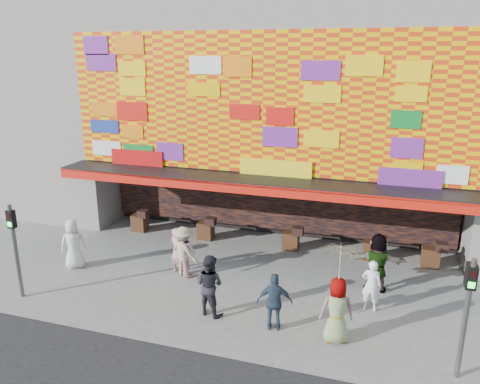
{
  "coord_description": "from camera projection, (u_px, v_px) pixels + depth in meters",
  "views": [
    {
      "loc": [
        4.16,
        -11.83,
        7.27
      ],
      "look_at": [
        -0.22,
        2.0,
        2.93
      ],
      "focal_mm": 35.0,
      "sensor_mm": 36.0,
      "label": 1
    }
  ],
  "objects": [
    {
      "name": "neighbor_left",
      "position": [
        33.0,
        79.0,
        23.44
      ],
      "size": [
        11.0,
        8.0,
        12.0
      ],
      "primitive_type": "cube",
      "color": "gray",
      "rests_on": "ground"
    },
    {
      "name": "ped_a",
      "position": [
        73.0,
        244.0,
        16.25
      ],
      "size": [
        1.03,
        0.95,
        1.77
      ],
      "primitive_type": "imported",
      "rotation": [
        0.0,
        0.0,
        3.72
      ],
      "color": "silver",
      "rests_on": "ground"
    },
    {
      "name": "ped_b",
      "position": [
        177.0,
        250.0,
        15.87
      ],
      "size": [
        0.7,
        0.58,
        1.64
      ],
      "primitive_type": "imported",
      "rotation": [
        0.0,
        0.0,
        2.77
      ],
      "color": "#CF859E",
      "rests_on": "ground"
    },
    {
      "name": "ped_g",
      "position": [
        337.0,
        310.0,
        12.03
      ],
      "size": [
        1.0,
        0.79,
        1.79
      ],
      "primitive_type": "imported",
      "rotation": [
        0.0,
        0.0,
        3.42
      ],
      "color": "gray",
      "rests_on": "ground"
    },
    {
      "name": "ped_h",
      "position": [
        371.0,
        285.0,
        13.56
      ],
      "size": [
        0.61,
        0.44,
        1.57
      ],
      "primitive_type": "imported",
      "rotation": [
        0.0,
        0.0,
        3.03
      ],
      "color": "white",
      "rests_on": "ground"
    },
    {
      "name": "ped_c",
      "position": [
        209.0,
        285.0,
        13.33
      ],
      "size": [
        1.03,
        0.89,
        1.82
      ],
      "primitive_type": "imported",
      "rotation": [
        0.0,
        0.0,
        2.89
      ],
      "color": "#232227",
      "rests_on": "ground"
    },
    {
      "name": "parasol",
      "position": [
        340.0,
        264.0,
        11.66
      ],
      "size": [
        1.29,
        1.31,
        1.97
      ],
      "color": "beige",
      "rests_on": "ground"
    },
    {
      "name": "signal_left",
      "position": [
        14.0,
        241.0,
        13.98
      ],
      "size": [
        0.22,
        0.2,
        3.0
      ],
      "color": "#59595B",
      "rests_on": "ground"
    },
    {
      "name": "ped_e",
      "position": [
        275.0,
        302.0,
        12.58
      ],
      "size": [
        1.02,
        0.58,
        1.65
      ],
      "primitive_type": "imported",
      "rotation": [
        0.0,
        0.0,
        3.33
      ],
      "color": "#2E4051",
      "rests_on": "ground"
    },
    {
      "name": "ground",
      "position": [
        227.0,
        304.0,
        14.09
      ],
      "size": [
        90.0,
        90.0,
        0.0
      ],
      "primitive_type": "plane",
      "color": "slate",
      "rests_on": "ground"
    },
    {
      "name": "signal_right",
      "position": [
        467.0,
        306.0,
        10.4
      ],
      "size": [
        0.22,
        0.2,
        3.0
      ],
      "color": "#59595B",
      "rests_on": "ground"
    },
    {
      "name": "ped_i",
      "position": [
        185.0,
        252.0,
        15.75
      ],
      "size": [
        1.0,
        0.93,
        1.65
      ],
      "primitive_type": "imported",
      "rotation": [
        0.0,
        0.0,
        2.64
      ],
      "color": "pink",
      "rests_on": "ground"
    },
    {
      "name": "ped_f",
      "position": [
        377.0,
        263.0,
        14.62
      ],
      "size": [
        1.81,
        0.7,
        1.91
      ],
      "primitive_type": "imported",
      "rotation": [
        0.0,
        0.0,
        3.22
      ],
      "color": "gray",
      "rests_on": "ground"
    },
    {
      "name": "shop_building",
      "position": [
        288.0,
        102.0,
        20.06
      ],
      "size": [
        15.2,
        9.4,
        10.0
      ],
      "color": "gray",
      "rests_on": "ground"
    },
    {
      "name": "ped_d",
      "position": [
        184.0,
        252.0,
        15.64
      ],
      "size": [
        1.29,
        1.02,
        1.74
      ],
      "primitive_type": "imported",
      "rotation": [
        0.0,
        0.0,
        2.76
      ],
      "color": "#9B9670",
      "rests_on": "ground"
    }
  ]
}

